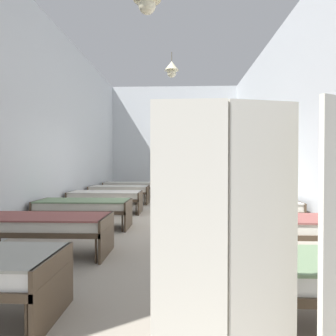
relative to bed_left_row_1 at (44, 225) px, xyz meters
name	(u,v)px	position (x,y,z in m)	size (l,w,h in m)	color
ground_plane	(168,222)	(1.71, 2.85, -0.49)	(6.12, 13.93, 0.10)	#9E9384
room_shell	(170,125)	(1.71, 4.11, 1.92)	(5.92, 13.53, 4.71)	silver
bed_left_row_1	(44,225)	(0.00, 0.00, 0.00)	(1.90, 0.84, 0.57)	#473828
bed_right_row_1	(280,227)	(3.42, 0.00, 0.00)	(1.90, 0.84, 0.57)	#473828
bed_left_row_2	(84,207)	(0.00, 1.90, 0.00)	(1.90, 0.84, 0.57)	#473828
bed_right_row_2	(251,207)	(3.42, 1.90, 0.00)	(1.90, 0.84, 0.57)	#473828
bed_left_row_3	(106,196)	(0.00, 3.80, 0.00)	(1.90, 0.84, 0.57)	#473828
bed_right_row_3	(235,197)	(3.42, 3.80, 0.00)	(1.90, 0.84, 0.57)	#473828
bed_left_row_4	(119,190)	(0.00, 5.70, 0.00)	(1.90, 0.84, 0.57)	#473828
bed_right_row_4	(225,190)	(3.42, 5.70, 0.00)	(1.90, 0.84, 0.57)	#473828
bed_left_row_5	(129,186)	(0.00, 7.60, 0.00)	(1.90, 0.84, 0.57)	#473828
bed_right_row_5	(218,186)	(3.42, 7.60, 0.00)	(1.90, 0.84, 0.57)	#473828
nurse_near_aisle	(187,188)	(2.22, 5.54, 0.09)	(0.52, 0.52, 1.49)	white
nurse_mid_aisle	(168,193)	(1.68, 3.77, 0.09)	(0.52, 0.52, 1.49)	white
potted_plant	(164,178)	(1.40, 7.02, 0.31)	(0.61, 0.61, 1.14)	brown
privacy_screen	(265,254)	(2.47, -2.77, 0.41)	(1.24, 0.25, 1.70)	silver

